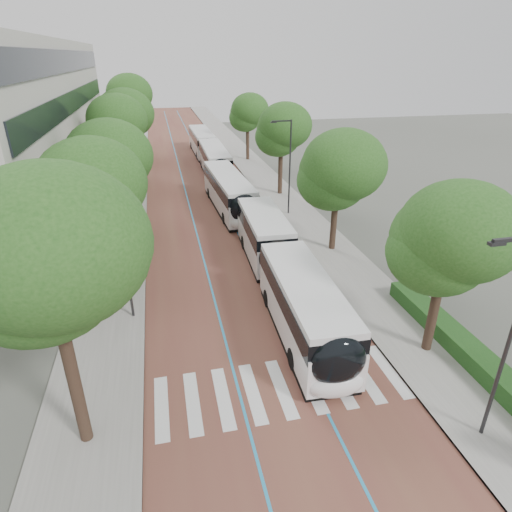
# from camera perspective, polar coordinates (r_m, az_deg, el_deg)

# --- Properties ---
(ground) EXTENTS (160.00, 160.00, 0.00)m
(ground) POSITION_cam_1_polar(r_m,az_deg,el_deg) (18.33, 3.65, -19.35)
(ground) COLOR #51544C
(ground) RESTS_ON ground
(road) EXTENTS (11.00, 140.00, 0.02)m
(road) POSITION_cam_1_polar(r_m,az_deg,el_deg) (54.15, -8.38, 11.27)
(road) COLOR brown
(road) RESTS_ON ground
(sidewalk_left) EXTENTS (4.00, 140.00, 0.12)m
(sidewalk_left) POSITION_cam_1_polar(r_m,az_deg,el_deg) (54.11, -16.44, 10.56)
(sidewalk_left) COLOR gray
(sidewalk_left) RESTS_ON ground
(sidewalk_right) EXTENTS (4.00, 140.00, 0.12)m
(sidewalk_right) POSITION_cam_1_polar(r_m,az_deg,el_deg) (55.19, -0.45, 11.85)
(sidewalk_right) COLOR gray
(sidewalk_right) RESTS_ON ground
(kerb_left) EXTENTS (0.20, 140.00, 0.14)m
(kerb_left) POSITION_cam_1_polar(r_m,az_deg,el_deg) (54.02, -14.40, 10.77)
(kerb_left) COLOR gray
(kerb_left) RESTS_ON ground
(kerb_right) EXTENTS (0.20, 140.00, 0.14)m
(kerb_right) POSITION_cam_1_polar(r_m,az_deg,el_deg) (54.83, -2.43, 11.74)
(kerb_right) COLOR gray
(kerb_right) RESTS_ON ground
(zebra_crossing) EXTENTS (10.55, 3.60, 0.01)m
(zebra_crossing) POSITION_cam_1_polar(r_m,az_deg,el_deg) (19.05, 3.38, -17.14)
(zebra_crossing) COLOR silver
(zebra_crossing) RESTS_ON ground
(lane_line_left) EXTENTS (0.12, 126.00, 0.01)m
(lane_line_left) POSITION_cam_1_polar(r_m,az_deg,el_deg) (54.05, -10.10, 11.14)
(lane_line_left) COLOR #268BBE
(lane_line_left) RESTS_ON road
(lane_line_right) EXTENTS (0.12, 126.00, 0.01)m
(lane_line_right) POSITION_cam_1_polar(r_m,az_deg,el_deg) (54.29, -6.67, 11.42)
(lane_line_right) COLOR #268BBE
(lane_line_right) RESTS_ON road
(hedge) EXTENTS (1.20, 14.00, 0.80)m
(hedge) POSITION_cam_1_polar(r_m,az_deg,el_deg) (21.85, 27.88, -12.54)
(hedge) COLOR #174418
(hedge) RESTS_ON sidewalk_right
(streetlight_near) EXTENTS (1.82, 0.20, 8.00)m
(streetlight_near) POSITION_cam_1_polar(r_m,az_deg,el_deg) (16.30, 30.63, -8.25)
(streetlight_near) COLOR #2A2A2C
(streetlight_near) RESTS_ON sidewalk_right
(streetlight_far) EXTENTS (1.82, 0.20, 8.00)m
(streetlight_far) POSITION_cam_1_polar(r_m,az_deg,el_deg) (36.92, 4.29, 12.62)
(streetlight_far) COLOR #2A2A2C
(streetlight_far) RESTS_ON sidewalk_right
(lamp_post_left) EXTENTS (0.14, 0.14, 8.00)m
(lamp_post_left) POSITION_cam_1_polar(r_m,az_deg,el_deg) (22.35, -17.23, 1.04)
(lamp_post_left) COLOR #2A2A2C
(lamp_post_left) RESTS_ON sidewalk_left
(trees_left) EXTENTS (6.49, 61.13, 10.01)m
(trees_left) POSITION_cam_1_polar(r_m,az_deg,el_deg) (41.54, -18.22, 15.61)
(trees_left) COLOR black
(trees_left) RESTS_ON ground
(trees_right) EXTENTS (5.68, 46.96, 8.36)m
(trees_right) POSITION_cam_1_polar(r_m,az_deg,el_deg) (35.77, 6.70, 13.68)
(trees_right) COLOR black
(trees_right) RESTS_ON ground
(lead_bus) EXTENTS (3.11, 18.47, 3.20)m
(lead_bus) POSITION_cam_1_polar(r_m,az_deg,el_deg) (24.38, 3.84, -2.23)
(lead_bus) COLOR black
(lead_bus) RESTS_ON ground
(bus_queued_0) EXTENTS (3.07, 12.50, 3.20)m
(bus_queued_0) POSITION_cam_1_polar(r_m,az_deg,el_deg) (38.68, -3.54, 8.33)
(bus_queued_0) COLOR white
(bus_queued_0) RESTS_ON ground
(bus_queued_1) EXTENTS (2.67, 12.43, 3.20)m
(bus_queued_1) POSITION_cam_1_polar(r_m,az_deg,el_deg) (50.95, -5.50, 12.41)
(bus_queued_1) COLOR white
(bus_queued_1) RESTS_ON ground
(bus_queued_2) EXTENTS (2.72, 12.44, 3.20)m
(bus_queued_2) POSITION_cam_1_polar(r_m,az_deg,el_deg) (62.87, -7.16, 14.78)
(bus_queued_2) COLOR white
(bus_queued_2) RESTS_ON ground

